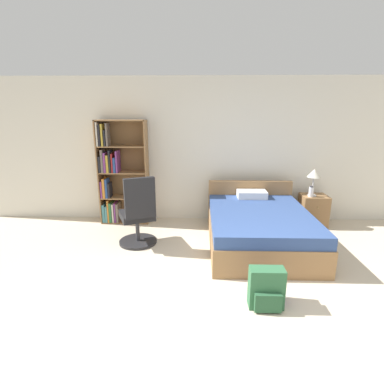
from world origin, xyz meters
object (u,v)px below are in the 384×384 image
Objects in this scene: water_bottle at (311,192)px; backpack_green at (266,289)px; table_lamp at (314,175)px; nightstand at (313,210)px; backpack_blue at (267,287)px; office_chair at (138,216)px; bed at (258,226)px; bookshelf at (117,174)px.

backpack_green is (-1.24, -2.31, -0.44)m from water_bottle.
table_lamp is at bearing 61.68° from backpack_green.
nightstand is 2.68m from backpack_blue.
office_chair is at bearing 140.01° from backpack_blue.
backpack_blue is at bearing -39.99° from office_chair.
bed is 1.49m from table_lamp.
office_chair is 3.12m from nightstand.
backpack_blue is at bearing -47.39° from bookshelf.
bookshelf is 3.60m from nightstand.
table_lamp is at bearing -2.23° from bookshelf.
bookshelf is 9.64× the size of water_bottle.
water_bottle is (-0.11, -0.10, 0.37)m from nightstand.
water_bottle is (3.44, -0.20, -0.25)m from bookshelf.
nightstand is 2.76m from backpack_green.
backpack_green is at bearing -108.60° from backpack_blue.
bed is at bearing 83.26° from backpack_blue.
bed is at bearing 3.49° from office_chair.
bed is (2.41, -0.93, -0.61)m from bookshelf.
nightstand is 2.88× the size of water_bottle.
table_lamp reaches higher than bed.
nightstand is at bearing 30.48° from table_lamp.
bed is 4.14× the size of table_lamp.
backpack_green reaches higher than backpack_blue.
table_lamp is (3.48, -0.14, 0.05)m from bookshelf.
water_bottle is 0.44× the size of backpack_green.
water_bottle is (2.86, 0.84, 0.17)m from office_chair.
water_bottle is 0.50× the size of backpack_blue.
bookshelf is 1.69× the size of office_chair.
backpack_green is (2.20, -2.51, -0.69)m from bookshelf.
bed is at bearing 82.62° from backpack_green.
table_lamp is 2.72m from backpack_blue.
office_chair is at bearing -162.38° from nightstand.
backpack_green is (-0.20, -1.58, -0.07)m from bed.
backpack_green is 1.14× the size of backpack_blue.
nightstand reaches higher than backpack_blue.
backpack_blue is (-0.18, -1.50, -0.10)m from bed.
backpack_blue is at bearing -118.44° from water_bottle.
bed is 1.60m from backpack_green.
backpack_green is at bearing -97.38° from bed.
bookshelf reaches higher than water_bottle.
water_bottle is at bearing 35.39° from bed.
table_lamp is 0.30m from water_bottle.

